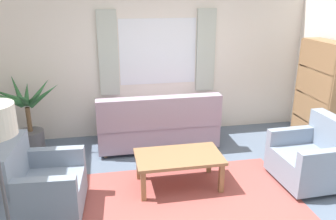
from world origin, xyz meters
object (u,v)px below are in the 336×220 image
(armchair_right, at_px, (313,158))
(couch, at_px, (158,126))
(potted_plant, at_px, (28,120))
(armchair_left, at_px, (40,186))
(coffee_table, at_px, (179,159))
(bookshelf, at_px, (318,102))

(armchair_right, bearing_deg, couch, -131.18)
(potted_plant, bearing_deg, armchair_left, -76.54)
(couch, relative_size, coffee_table, 1.73)
(armchair_left, distance_m, bookshelf, 4.20)
(couch, xyz_separation_m, bookshelf, (2.47, -0.50, 0.41))
(couch, distance_m, armchair_left, 2.20)
(couch, xyz_separation_m, potted_plant, (-1.99, 0.17, 0.17))
(couch, bearing_deg, armchair_right, 140.96)
(couch, xyz_separation_m, armchair_right, (1.82, -1.48, -0.01))
(armchair_left, height_order, coffee_table, armchair_left)
(couch, xyz_separation_m, coffee_table, (0.07, -1.24, 0.01))
(armchair_left, bearing_deg, potted_plant, 17.20)
(armchair_right, height_order, bookshelf, bookshelf)
(coffee_table, height_order, bookshelf, bookshelf)
(armchair_left, relative_size, potted_plant, 0.74)
(armchair_right, bearing_deg, armchair_left, -91.33)
(couch, distance_m, coffee_table, 1.25)
(armchair_left, xyz_separation_m, coffee_table, (1.65, 0.28, 0.03))
(armchair_right, xyz_separation_m, coffee_table, (-1.75, 0.24, 0.03))
(armchair_left, distance_m, armchair_right, 3.40)
(potted_plant, bearing_deg, couch, -5.01)
(coffee_table, distance_m, bookshelf, 2.54)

